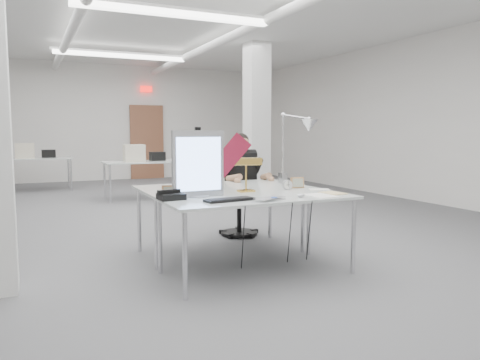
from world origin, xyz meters
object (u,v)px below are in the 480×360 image
Objects in this scene: seated_person at (241,167)px; bankers_lamp at (246,174)px; desk_main at (257,197)px; desk_phone at (171,196)px; laptop at (274,199)px; office_chair at (239,199)px; architect_lamp at (294,141)px; monitor at (198,164)px; beige_monitor at (201,170)px.

bankers_lamp is at bearing -111.41° from seated_person.
desk_main is 0.81m from desk_phone.
bankers_lamp reaches higher than laptop.
desk_main is at bearing -11.77° from desk_phone.
office_chair is 0.96× the size of architect_lamp.
desk_main is 0.64m from monitor.
seated_person reaches higher than laptop.
beige_monitor is (-0.25, 0.64, -0.00)m from bankers_lamp.
architect_lamp is at bearing -73.97° from seated_person.
bankers_lamp is 0.86m from architect_lamp.
bankers_lamp reaches higher than office_chair.
monitor is at bearing -149.18° from bankers_lamp.
laptop is at bearing -77.77° from bankers_lamp.
architect_lamp is (0.99, -0.34, 0.32)m from beige_monitor.
seated_person is 1.96m from laptop.
office_chair reaches higher than desk_main.
office_chair reaches higher than desk_phone.
seated_person is at bearing 49.50° from laptop.
seated_person is 2.60× the size of laptop.
monitor is 1.39m from architect_lamp.
monitor is (-0.52, 0.18, 0.32)m from desk_main.
seated_person is 1.00m from architect_lamp.
desk_phone is at bearing -169.52° from monitor.
seated_person reaches higher than office_chair.
monitor is at bearing 8.75° from desk_phone.
desk_main is 4.71× the size of beige_monitor.
monitor is at bearing 161.13° from desk_main.
monitor is 1.62× the size of beige_monitor.
monitor reaches higher than desk_main.
bankers_lamp is at bearing 82.41° from desk_main.
office_chair is at bearing 84.25° from bankers_lamp.
architect_lamp is at bearing 14.51° from desk_phone.
seated_person is at bearing 105.18° from architect_lamp.
office_chair is 1.54× the size of monitor.
seated_person is 0.94m from beige_monitor.
bankers_lamp reaches higher than desk_main.
monitor reaches higher than bankers_lamp.
desk_phone reaches higher than desk_main.
seated_person is at bearing 70.65° from desk_main.
monitor is (-1.06, -1.36, 0.16)m from seated_person.
desk_main is at bearing -86.42° from beige_monitor.
office_chair is 2.02m from laptop.
architect_lamp is at bearing 37.86° from bankers_lamp.
monitor is 1.91× the size of laptop.
bankers_lamp is at bearing -77.10° from beige_monitor.
monitor is 0.62× the size of architect_lamp.
monitor is (-1.06, -1.41, 0.59)m from office_chair.
architect_lamp is at bearing -27.27° from beige_monitor.
seated_person reaches higher than desk_phone.
beige_monitor is at bearing 127.03° from bankers_lamp.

